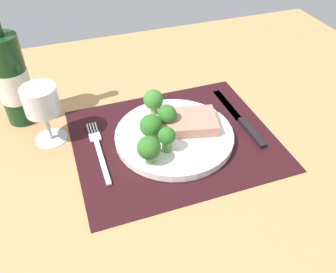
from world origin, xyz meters
TOP-DOWN VIEW (x-y plane):
  - ground_plane at (0.00, 0.00)cm, footprint 140.00×110.00cm
  - placemat at (0.00, 0.00)cm, footprint 41.67×34.84cm
  - plate at (0.00, 0.00)cm, footprint 24.97×24.97cm
  - steak at (3.51, 1.13)cm, footprint 13.53×10.89cm
  - broccoli_near_fork at (-1.95, 8.09)cm, footprint 4.37×4.37cm
  - broccoli_near_steak at (-0.81, 2.08)cm, footprint 3.97×3.97cm
  - broccoli_back_left at (-7.41, -6.49)cm, footprint 4.52×4.52cm
  - broccoli_front_edge at (-5.01, 0.14)cm, footprint 4.63×4.63cm
  - broccoli_center at (-3.20, -4.41)cm, footprint 3.46×3.46cm
  - fork at (-15.84, 1.42)cm, footprint 2.40×19.20cm
  - knife at (16.40, 0.53)cm, footprint 1.80×23.00cm
  - wine_bottle at (-29.72, 18.52)cm, footprint 6.97×6.97cm
  - wine_glass at (-24.69, 9.08)cm, footprint 6.99×6.99cm

SIDE VIEW (x-z plane):
  - ground_plane at x=0.00cm, z-range -3.00..0.00cm
  - placemat at x=0.00cm, z-range 0.00..0.30cm
  - fork at x=-15.84cm, z-range 0.30..0.80cm
  - knife at x=16.40cm, z-range 0.20..1.00cm
  - plate at x=0.00cm, z-range 0.30..1.90cm
  - steak at x=3.51cm, z-range 1.90..4.24cm
  - broccoli_center at x=-3.20cm, z-range 2.45..7.84cm
  - broccoli_front_edge at x=-5.01cm, z-range 2.35..7.97cm
  - broccoli_near_steak at x=-0.81cm, z-range 2.52..7.97cm
  - broccoli_back_left at x=-7.41cm, z-range 2.42..8.30cm
  - broccoli_near_fork at x=-1.95cm, z-range 2.53..8.40cm
  - wine_glass at x=-24.69cm, z-range 2.66..15.42cm
  - wine_bottle at x=-29.72cm, z-range -4.79..25.55cm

